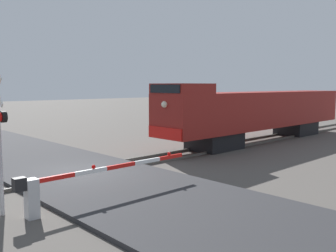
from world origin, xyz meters
TOP-DOWN VIEW (x-y plane):
  - ground_plane at (0.00, 0.00)m, footprint 160.00×160.00m
  - rail_track_left at (-0.72, 0.00)m, footprint 0.08×80.00m
  - rail_track_right at (0.72, 0.00)m, footprint 0.08×80.00m
  - road_surface at (0.00, 0.00)m, footprint 36.00×6.22m
  - locomotive at (0.00, 14.57)m, footprint 2.74×19.10m
  - crossing_gate at (4.03, -2.83)m, footprint 0.36×6.92m

SIDE VIEW (x-z plane):
  - ground_plane at x=0.00m, z-range 0.00..0.00m
  - rail_track_left at x=-0.72m, z-range 0.00..0.15m
  - rail_track_right at x=0.72m, z-range 0.00..0.15m
  - road_surface at x=0.00m, z-range 0.00..0.16m
  - crossing_gate at x=4.03m, z-range 0.18..1.51m
  - locomotive at x=0.00m, z-range 0.10..4.20m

